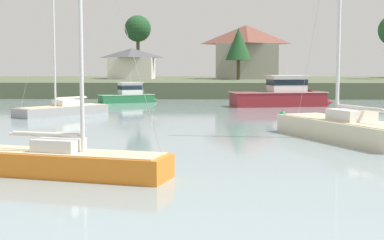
# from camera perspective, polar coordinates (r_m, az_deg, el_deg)

# --- Properties ---
(far_shore_bank) EXTENTS (170.90, 54.87, 2.02)m
(far_shore_bank) POSITION_cam_1_polar(r_m,az_deg,el_deg) (95.00, -0.98, 3.70)
(far_shore_bank) COLOR #4C563D
(far_shore_bank) RESTS_ON ground
(cruiser_maroon) EXTENTS (11.04, 5.22, 5.34)m
(cruiser_maroon) POSITION_cam_1_polar(r_m,az_deg,el_deg) (56.11, 9.87, 2.14)
(cruiser_maroon) COLOR maroon
(cruiser_maroon) RESTS_ON ground
(sailboat_cream) EXTENTS (6.27, 9.96, 14.83)m
(sailboat_cream) POSITION_cam_1_polar(r_m,az_deg,el_deg) (30.36, 15.59, -1.45)
(sailboat_cream) COLOR beige
(sailboat_cream) RESTS_ON ground
(sailboat_orange) EXTENTS (7.57, 3.61, 11.36)m
(sailboat_orange) POSITION_cam_1_polar(r_m,az_deg,el_deg) (20.10, -12.71, -4.96)
(sailboat_orange) COLOR orange
(sailboat_orange) RESTS_ON ground
(sailboat_grey) EXTENTS (6.61, 7.77, 12.12)m
(sailboat_grey) POSITION_cam_1_polar(r_m,az_deg,el_deg) (46.05, -13.27, 0.81)
(sailboat_grey) COLOR gray
(sailboat_grey) RESTS_ON ground
(cruiser_green) EXTENTS (6.85, 4.87, 4.08)m
(cruiser_green) POSITION_cam_1_polar(r_m,az_deg,el_deg) (61.76, -6.26, 2.34)
(cruiser_green) COLOR #236B3D
(cruiser_green) RESTS_ON ground
(mooring_buoy_green) EXTENTS (0.44, 0.44, 0.49)m
(mooring_buoy_green) POSITION_cam_1_polar(r_m,az_deg,el_deg) (45.99, 9.36, 0.66)
(mooring_buoy_green) COLOR #1E8C47
(mooring_buoy_green) RESTS_ON ground
(shore_tree_left_mid) EXTENTS (4.05, 4.05, 7.98)m
(shore_tree_left_mid) POSITION_cam_1_polar(r_m,az_deg,el_deg) (85.63, 4.84, 7.82)
(shore_tree_left_mid) COLOR brown
(shore_tree_left_mid) RESTS_ON far_shore_bank
(shore_tree_inland_c) EXTENTS (4.65, 4.65, 11.06)m
(shore_tree_inland_c) POSITION_cam_1_polar(r_m,az_deg,el_deg) (98.59, -5.63, 9.33)
(shore_tree_inland_c) COLOR brown
(shore_tree_inland_c) RESTS_ON far_shore_bank
(cottage_near_water) EXTENTS (10.93, 8.16, 8.99)m
(cottage_near_water) POSITION_cam_1_polar(r_m,az_deg,el_deg) (93.76, 5.61, 7.12)
(cottage_near_water) COLOR #9E998E
(cottage_near_water) RESTS_ON far_shore_bank
(cottage_behind_trees) EXTENTS (7.76, 6.80, 5.10)m
(cottage_behind_trees) POSITION_cam_1_polar(r_m,az_deg,el_deg) (92.68, -6.24, 5.88)
(cottage_behind_trees) COLOR silver
(cottage_behind_trees) RESTS_ON far_shore_bank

